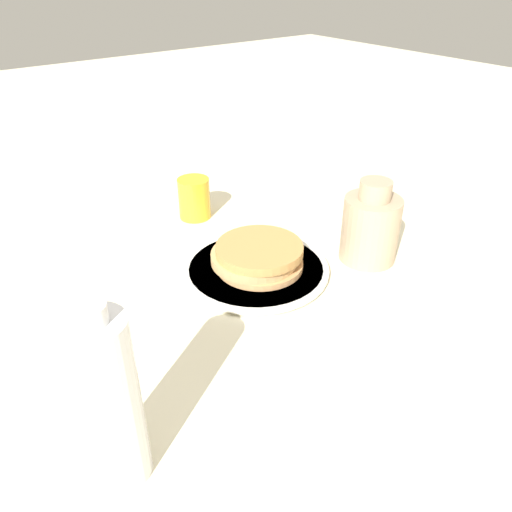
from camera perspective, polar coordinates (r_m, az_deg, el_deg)
ground_plane at (r=0.85m, az=-1.42°, el=-1.51°), size 4.00×4.00×0.00m
plate at (r=0.83m, az=0.00°, el=-1.52°), size 0.24×0.24×0.01m
pancake_stack at (r=0.82m, az=0.17°, el=0.00°), size 0.15×0.15×0.04m
juice_glass at (r=1.01m, az=-7.07°, el=6.56°), size 0.06×0.06×0.08m
cream_jug at (r=0.87m, az=12.96°, el=3.31°), size 0.10×0.10×0.15m
water_bottle_near at (r=0.51m, az=-16.45°, el=-15.71°), size 0.06×0.06×0.21m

